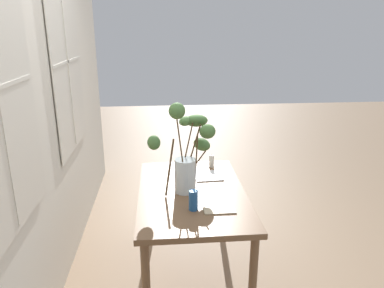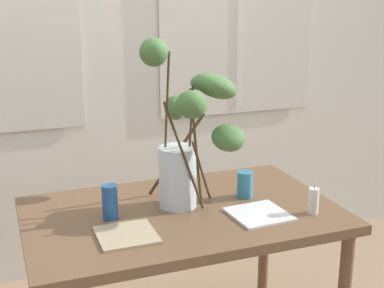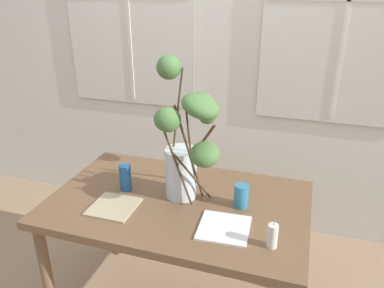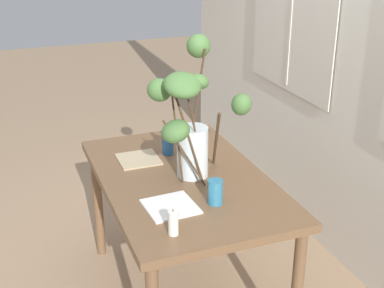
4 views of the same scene
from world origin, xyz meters
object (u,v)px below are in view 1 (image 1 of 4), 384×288
Objects in this scene: dining_table at (192,201)px; pillar_candle at (212,161)px; plate_square_left at (218,207)px; plate_square_right at (208,176)px; drinking_glass_blue_left at (193,200)px; vase_with_branches at (188,152)px; drinking_glass_blue_right at (183,169)px.

dining_table is 10.75× the size of pillar_candle.
pillar_candle reaches higher than dining_table.
dining_table is 5.97× the size of plate_square_left.
plate_square_right is 1.87× the size of pillar_candle.
drinking_glass_blue_left is 0.66× the size of plate_square_left.
plate_square_right is (0.59, -0.18, -0.07)m from drinking_glass_blue_left.
pillar_candle is at bearing -4.58° from plate_square_left.
drinking_glass_blue_left is (-0.34, -0.01, -0.24)m from vase_with_branches.
drinking_glass_blue_left is at bearing 96.89° from plate_square_left.
plate_square_left is at bearing -83.11° from drinking_glass_blue_left.
dining_table is 9.06× the size of drinking_glass_blue_left.
pillar_candle is (0.19, -0.27, -0.00)m from drinking_glass_blue_right.
dining_table is at bearing 149.88° from plate_square_right.
plate_square_left is (-0.28, -0.16, 0.09)m from dining_table.
drinking_glass_blue_left reaches higher than plate_square_left.
drinking_glass_blue_right is at bearing 124.48° from pillar_candle.
pillar_candle reaches higher than drinking_glass_blue_right.
dining_table is 0.34m from plate_square_right.
drinking_glass_blue_right is at bearing 2.50° from drinking_glass_blue_left.
vase_with_branches is at bearing -176.48° from drinking_glass_blue_right.
dining_table is 0.57m from pillar_candle.
vase_with_branches reaches higher than plate_square_left.
drinking_glass_blue_right is (0.62, 0.03, -0.01)m from drinking_glass_blue_left.
vase_with_branches reaches higher than drinking_glass_blue_left.
dining_table is 0.35m from drinking_glass_blue_right.
drinking_glass_blue_right reaches higher than plate_square_right.
drinking_glass_blue_left is 0.84m from pillar_candle.
plate_square_left is 1.80× the size of pillar_candle.
drinking_glass_blue_left is at bearing -178.34° from vase_with_branches.
drinking_glass_blue_left is at bearing 163.28° from pillar_candle.
drinking_glass_blue_right is 0.64m from plate_square_left.
vase_with_branches is at bearing 1.66° from drinking_glass_blue_left.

